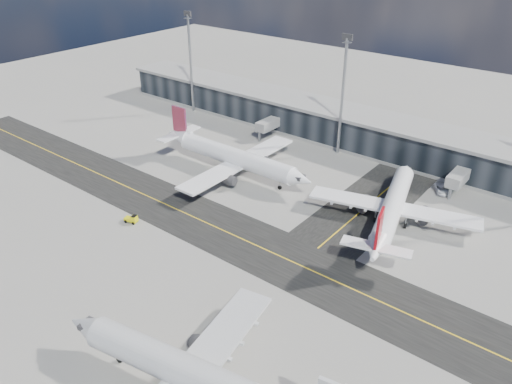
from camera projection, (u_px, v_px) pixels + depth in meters
ground at (205, 238)px, 91.15m from camera, size 300.00×300.00×0.00m
taxiway_lanes at (258, 221)px, 96.41m from camera, size 180.00×63.00×0.03m
terminal_concourse at (353, 130)px, 126.96m from camera, size 152.00×19.80×8.80m
floodlight_masts at (343, 92)px, 116.66m from camera, size 102.50×0.70×28.90m
airliner_af at (233, 157)px, 112.55m from camera, size 41.13×34.96×12.23m
airliner_redtail at (392, 207)px, 93.55m from camera, size 32.29×37.52×11.26m
airliner_near at (199, 378)px, 58.49m from camera, size 40.60×34.80×12.06m
baggage_tug at (132, 219)px, 95.36m from camera, size 2.84×1.91×1.63m
service_van at (441, 189)px, 106.12m from camera, size 4.71×5.58×1.42m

